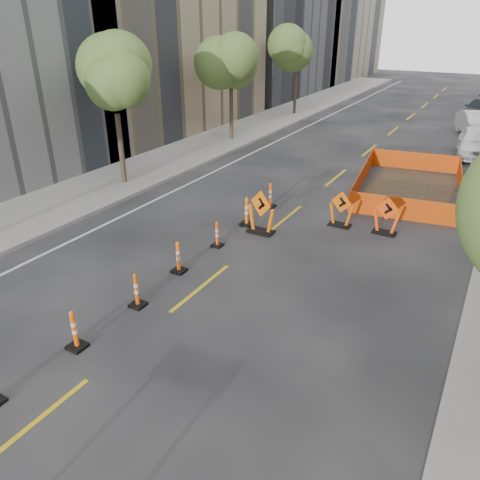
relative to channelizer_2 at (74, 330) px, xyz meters
The scene contains 18 objects.
ground_plane 1.18m from the channelizer_2, 10.57° to the right, with size 140.00×140.00×0.00m, color black.
sidewalk_left 14.25m from the channelizer_2, 124.00° to the left, with size 4.00×90.00×0.15m, color gray.
bld_left_d 42.64m from the channelizer_2, 112.26° to the left, with size 12.00×16.00×14.00m, color #4C4C51.
tree_l_b 12.90m from the channelizer_2, 126.90° to the left, with size 2.80×2.80×5.95m.
tree_l_c 21.50m from the channelizer_2, 110.39° to the left, with size 2.80×2.80×5.95m.
tree_l_d 30.96m from the channelizer_2, 103.87° to the left, with size 2.80×2.80×5.95m.
channelizer_2 is the anchor object (origin of this frame).
channelizer_3 2.12m from the channelizer_2, 88.16° to the left, with size 0.40×0.40×1.02m, color #DA4D09, non-canonical shape.
channelizer_4 4.24m from the channelizer_2, 91.20° to the left, with size 0.41×0.41×1.05m, color #FF5E0A, non-canonical shape.
channelizer_5 6.36m from the channelizer_2, 90.04° to the left, with size 0.36×0.36×0.92m, color #FF470A, non-canonical shape.
channelizer_6 8.48m from the channelizer_2, 90.07° to the left, with size 0.44×0.44×1.13m, color #FF680A, non-canonical shape.
channelizer_7 10.60m from the channelizer_2, 90.31° to the left, with size 0.42×0.42×1.06m, color #FF500A, non-canonical shape.
chevron_sign_left 8.18m from the channelizer_2, 84.54° to the left, with size 1.10×0.66×1.64m, color orange, non-canonical shape.
chevron_sign_center 10.64m from the channelizer_2, 72.94° to the left, with size 0.93×0.56×1.39m, color #E55B09, non-canonical shape.
chevron_sign_right 11.36m from the channelizer_2, 65.11° to the left, with size 0.95×0.57×1.43m, color #FF470A, non-canonical shape.
safety_fence 16.20m from the channelizer_2, 73.57° to the left, with size 4.25×7.23×0.90m, color #E05C0B, non-canonical shape.
parked_car_near 24.41m from the channelizer_2, 74.43° to the left, with size 1.90×4.72×1.61m, color white.
parked_car_mid 29.48m from the channelizer_2, 78.06° to the left, with size 1.65×4.74×1.56m, color #B3B2B8.
Camera 1 is at (6.85, -5.74, 7.23)m, focal length 35.00 mm.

